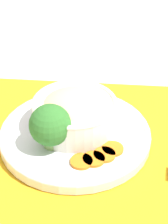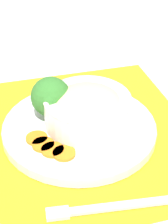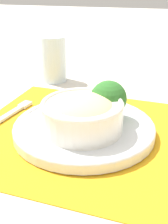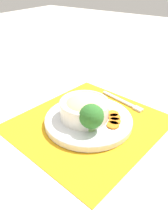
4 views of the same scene
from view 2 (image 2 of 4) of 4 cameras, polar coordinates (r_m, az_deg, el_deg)
ground_plane at (r=0.68m, az=-0.71°, el=-3.38°), size 4.00×4.00×0.00m
placemat at (r=0.68m, az=-0.71°, el=-3.25°), size 0.49×0.46×0.00m
plate at (r=0.67m, az=-0.72°, el=-2.36°), size 0.27×0.27×0.02m
bowl at (r=0.65m, az=0.58°, el=0.60°), size 0.15×0.15×0.07m
broccoli_floret at (r=0.66m, az=-5.09°, el=2.27°), size 0.07×0.07×0.08m
carrot_slice_near at (r=0.64m, az=-7.21°, el=-3.98°), size 0.04×0.04×0.01m
carrot_slice_middle at (r=0.63m, az=-6.23°, el=-4.96°), size 0.04×0.04×0.01m
carrot_slice_far at (r=0.61m, az=-4.81°, el=-5.76°), size 0.04×0.04×0.01m
carrot_slice_extra at (r=0.61m, az=-3.05°, el=-6.31°), size 0.04×0.04×0.01m
fork at (r=0.55m, az=2.04°, el=-14.51°), size 0.06×0.18×0.01m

